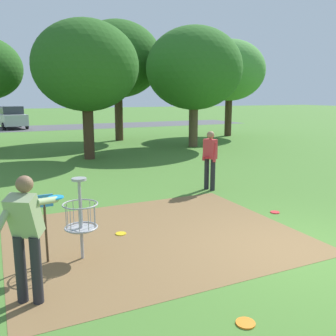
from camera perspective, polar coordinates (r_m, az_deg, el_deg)
ground_plane at (r=7.04m, az=19.77°, el=-12.12°), size 160.00×160.00×0.00m
dirt_tee_pad at (r=7.37m, az=-2.15°, el=-10.34°), size 5.46×4.51×0.01m
disc_golf_basket at (r=6.30m, az=-13.91°, el=-7.20°), size 0.98×0.58×1.39m
player_foreground_watching at (r=10.66m, az=6.51°, el=1.71°), size 0.45×0.50×1.71m
player_throwing at (r=5.14m, az=-21.04°, el=-9.12°), size 0.96×0.79×1.71m
frisbee_near_basket at (r=9.07m, az=16.20°, el=-6.59°), size 0.21×0.21×0.02m
frisbee_by_tee at (r=4.90m, az=11.89°, el=-22.41°), size 0.24×0.24×0.02m
frisbee_mid_grass at (r=7.48m, az=-7.31°, el=-10.04°), size 0.21×0.21×0.02m
tree_mid_left at (r=22.88m, az=-7.83°, el=16.26°), size 5.25×5.25×7.03m
tree_mid_center at (r=19.85m, az=4.05°, el=15.07°), size 5.00×5.00×6.22m
tree_mid_right at (r=25.58m, az=9.52°, el=14.62°), size 4.67×4.67×6.33m
tree_far_left at (r=16.22m, az=-12.59°, el=15.11°), size 4.41×4.41×5.79m
parking_lot_strip at (r=33.47m, az=-17.20°, el=6.01°), size 36.00×6.00×0.01m
parked_car_center_left at (r=33.63m, az=-23.04°, el=7.22°), size 2.40×4.41×1.84m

